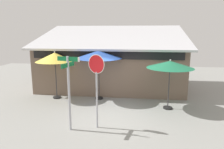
# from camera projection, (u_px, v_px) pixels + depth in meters

# --- Properties ---
(ground_plane) EXTENTS (28.00, 28.00, 0.10)m
(ground_plane) POSITION_uv_depth(u_px,v_px,m) (113.00, 115.00, 9.61)
(ground_plane) COLOR gray
(cafe_building) EXTENTS (9.48, 5.55, 4.16)m
(cafe_building) POSITION_uv_depth(u_px,v_px,m) (112.00, 65.00, 14.12)
(cafe_building) COLOR #705B4C
(cafe_building) RESTS_ON ground
(street_sign_post) EXTENTS (0.89, 0.84, 2.85)m
(street_sign_post) POSITION_uv_depth(u_px,v_px,m) (69.00, 86.00, 7.70)
(street_sign_post) COLOR #A8AAB2
(street_sign_post) RESTS_ON ground
(stop_sign) EXTENTS (0.67, 0.30, 2.89)m
(stop_sign) POSITION_uv_depth(u_px,v_px,m) (97.00, 78.00, 7.85)
(stop_sign) COLOR #A8AAB2
(stop_sign) RESTS_ON ground
(patio_umbrella_mustard_left) EXTENTS (2.09, 2.09, 2.66)m
(patio_umbrella_mustard_left) POSITION_uv_depth(u_px,v_px,m) (55.00, 57.00, 11.43)
(patio_umbrella_mustard_left) COLOR black
(patio_umbrella_mustard_left) RESTS_ON ground
(patio_umbrella_royal_blue_center) EXTENTS (2.52, 2.52, 2.79)m
(patio_umbrella_royal_blue_center) POSITION_uv_depth(u_px,v_px,m) (99.00, 55.00, 11.24)
(patio_umbrella_royal_blue_center) COLOR black
(patio_umbrella_royal_blue_center) RESTS_ON ground
(patio_umbrella_forest_green_right) EXTENTS (2.22, 2.22, 2.44)m
(patio_umbrella_forest_green_right) POSITION_uv_depth(u_px,v_px,m) (170.00, 65.00, 9.82)
(patio_umbrella_forest_green_right) COLOR black
(patio_umbrella_forest_green_right) RESTS_ON ground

